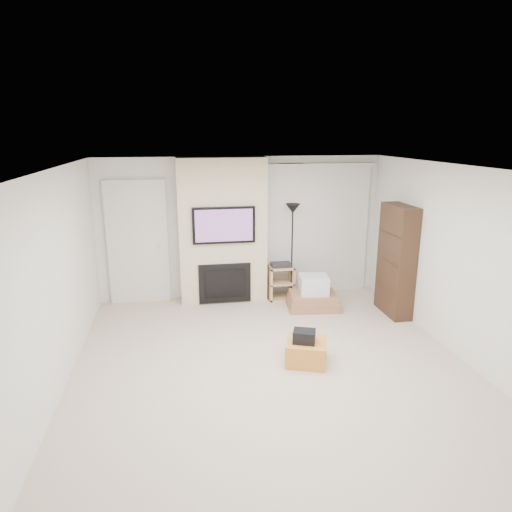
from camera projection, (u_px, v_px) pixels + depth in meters
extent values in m
cube|color=beige|center=(272.00, 367.00, 5.82)|extent=(5.00, 5.50, 0.00)
cube|color=white|center=(274.00, 169.00, 5.16)|extent=(5.00, 5.50, 0.00)
cube|color=white|center=(241.00, 228.00, 8.10)|extent=(5.00, 0.00, 2.50)
cube|color=white|center=(363.00, 402.00, 2.88)|extent=(5.00, 0.00, 2.50)
cube|color=white|center=(54.00, 285.00, 5.08)|extent=(0.00, 5.50, 2.50)
cube|color=white|center=(462.00, 264.00, 5.90)|extent=(0.00, 5.50, 2.50)
cube|color=silver|center=(291.00, 164.00, 5.99)|extent=(0.35, 0.18, 0.01)
cube|color=orange|center=(306.00, 351.00, 5.91)|extent=(0.64, 0.64, 0.30)
cube|color=black|center=(304.00, 336.00, 5.82)|extent=(0.34, 0.30, 0.16)
cube|color=beige|center=(223.00, 231.00, 7.86)|extent=(1.50, 0.40, 2.50)
cube|color=black|center=(224.00, 225.00, 7.60)|extent=(1.05, 0.06, 0.62)
cube|color=#623C69|center=(224.00, 226.00, 7.57)|extent=(0.96, 0.00, 0.54)
cube|color=black|center=(225.00, 283.00, 7.89)|extent=(0.90, 0.04, 0.70)
cube|color=black|center=(225.00, 284.00, 7.87)|extent=(0.70, 0.02, 0.50)
cube|color=silver|center=(138.00, 242.00, 7.82)|extent=(1.02, 0.08, 2.14)
cube|color=#AFADA2|center=(138.00, 245.00, 7.84)|extent=(0.90, 0.05, 2.05)
cylinder|color=silver|center=(158.00, 246.00, 7.85)|extent=(0.07, 0.06, 0.07)
cube|color=silver|center=(320.00, 166.00, 7.99)|extent=(1.98, 0.10, 0.08)
cube|color=white|center=(317.00, 232.00, 8.32)|extent=(1.90, 0.03, 2.29)
cylinder|color=black|center=(291.00, 298.00, 8.21)|extent=(0.25, 0.25, 0.03)
cylinder|color=black|center=(292.00, 255.00, 8.00)|extent=(0.03, 0.03, 1.60)
cone|color=black|center=(293.00, 208.00, 7.78)|extent=(0.25, 0.25, 0.16)
cube|color=tan|center=(270.00, 283.00, 8.13)|extent=(0.04, 0.38, 0.60)
cube|color=tan|center=(292.00, 282.00, 8.20)|extent=(0.04, 0.38, 0.60)
cube|color=tan|center=(281.00, 297.00, 8.24)|extent=(0.45, 0.38, 0.03)
cube|color=tan|center=(281.00, 282.00, 8.16)|extent=(0.45, 0.38, 0.03)
cube|color=tan|center=(281.00, 267.00, 8.09)|extent=(0.45, 0.38, 0.03)
cube|color=black|center=(281.00, 265.00, 8.08)|extent=(0.35, 0.25, 0.06)
cube|color=#A06D4E|center=(313.00, 305.00, 7.79)|extent=(0.92, 0.74, 0.09)
cube|color=#A06D4E|center=(313.00, 300.00, 7.76)|extent=(0.87, 0.69, 0.08)
cube|color=#A06D4E|center=(313.00, 295.00, 7.74)|extent=(0.83, 0.64, 0.08)
cube|color=silver|center=(313.00, 284.00, 7.69)|extent=(0.51, 0.47, 0.31)
cube|color=#311E13|center=(396.00, 261.00, 7.34)|extent=(0.30, 0.80, 1.80)
cube|color=#311E13|center=(393.00, 287.00, 7.46)|extent=(0.26, 0.72, 0.02)
cube|color=#311E13|center=(395.00, 261.00, 7.34)|extent=(0.26, 0.72, 0.02)
cube|color=#311E13|center=(397.00, 233.00, 7.22)|extent=(0.26, 0.72, 0.02)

